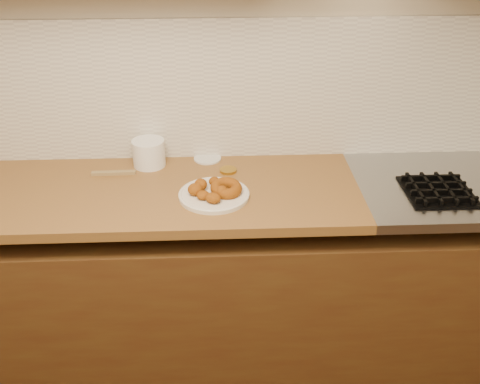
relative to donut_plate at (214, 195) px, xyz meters
name	(u,v)px	position (x,y,z in m)	size (l,w,h in m)	color
wall_back	(231,54)	(0.08, 0.39, 0.44)	(4.00, 0.02, 2.70)	#BCAE92
base_cabinet	(235,288)	(0.08, 0.08, -0.52)	(3.60, 0.60, 0.77)	#513717
butcher_block	(71,195)	(-0.57, 0.08, -0.03)	(2.30, 0.62, 0.04)	brown
backsplash	(231,91)	(0.08, 0.37, 0.29)	(3.60, 0.02, 0.60)	silver
donut_plate	(214,195)	(0.00, 0.00, 0.00)	(0.27, 0.27, 0.02)	silver
ring_donut	(226,188)	(0.05, 0.00, 0.03)	(0.12, 0.12, 0.04)	#954E15
fried_dough_chunks	(206,190)	(-0.03, -0.01, 0.03)	(0.17, 0.21, 0.05)	#954E15
plastic_tub	(149,153)	(-0.28, 0.29, 0.05)	(0.14, 0.14, 0.11)	white
tub_lid	(208,158)	(-0.03, 0.34, 0.00)	(0.12, 0.12, 0.01)	silver
brass_jar_lid	(228,170)	(0.06, 0.21, 0.00)	(0.07, 0.07, 0.01)	#AD862B
wooden_utensil	(114,173)	(-0.42, 0.21, 0.00)	(0.18, 0.02, 0.01)	olive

